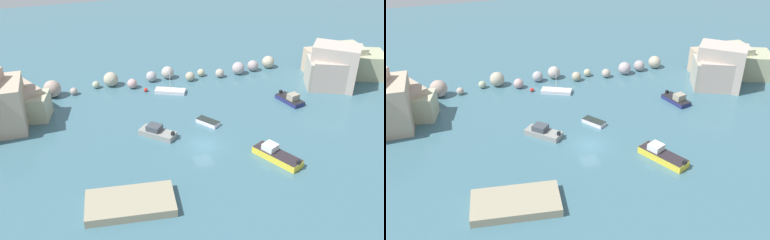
% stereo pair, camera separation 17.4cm
% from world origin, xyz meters
% --- Properties ---
extents(cove_water, '(160.00, 160.00, 0.00)m').
position_xyz_m(cove_water, '(0.00, 0.00, 0.00)').
color(cove_water, '#3F6979').
rests_on(cove_water, ground).
extents(cliff_headland_right, '(17.03, 12.23, 7.31)m').
position_xyz_m(cliff_headland_right, '(28.40, 12.76, 2.69)').
color(cliff_headland_right, '#B7A599').
rests_on(cliff_headland_right, ground).
extents(rock_breakwater, '(43.48, 4.18, 2.79)m').
position_xyz_m(rock_breakwater, '(-1.29, 21.39, 1.09)').
color(rock_breakwater, '#AD9A90').
rests_on(rock_breakwater, ground).
extents(stone_dock, '(10.16, 6.26, 0.98)m').
position_xyz_m(stone_dock, '(-11.48, -9.13, 0.49)').
color(stone_dock, gray).
rests_on(stone_dock, ground).
extents(channel_buoy, '(0.64, 0.64, 0.64)m').
position_xyz_m(channel_buoy, '(-3.99, 18.37, 0.32)').
color(channel_buoy, red).
rests_on(channel_buoy, cove_water).
extents(moored_boat_0, '(5.10, 5.00, 1.54)m').
position_xyz_m(moored_boat_0, '(-5.37, 4.27, 0.56)').
color(moored_boat_0, gray).
rests_on(moored_boat_0, cove_water).
extents(moored_boat_1, '(3.21, 5.06, 1.65)m').
position_xyz_m(moored_boat_1, '(17.11, 7.78, 0.54)').
color(moored_boat_1, navy).
rests_on(moored_boat_1, cove_water).
extents(moored_boat_2, '(5.21, 3.63, 4.43)m').
position_xyz_m(moored_boat_2, '(-0.21, 16.71, 0.31)').
color(moored_boat_2, silver).
rests_on(moored_boat_2, cove_water).
extents(moored_boat_3, '(1.67, 2.90, 0.54)m').
position_xyz_m(moored_boat_3, '(-12.19, -8.66, 0.28)').
color(moored_boat_3, navy).
rests_on(moored_boat_3, cove_water).
extents(moored_boat_4, '(3.11, 3.57, 0.64)m').
position_xyz_m(moored_boat_4, '(2.39, 5.21, 0.32)').
color(moored_boat_4, white).
rests_on(moored_boat_4, cove_water).
extents(moored_boat_5, '(4.78, 6.74, 1.76)m').
position_xyz_m(moored_boat_5, '(7.73, -5.70, 0.61)').
color(moored_boat_5, yellow).
rests_on(moored_boat_5, cove_water).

